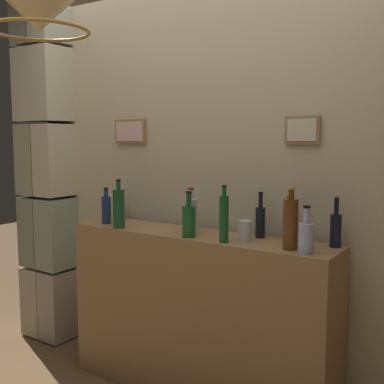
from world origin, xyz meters
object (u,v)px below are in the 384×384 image
(glass_tumbler_rocks, at_px, (245,230))
(pendant_lamp, at_px, (38,9))
(liquor_bottle_whiskey, at_px, (191,215))
(liquor_bottle_brandy, at_px, (306,236))
(liquor_bottle_vodka, at_px, (224,218))
(liquor_bottle_bourbon, at_px, (291,223))
(liquor_bottle_tequila, at_px, (289,223))
(liquor_bottle_port, at_px, (189,220))
(liquor_bottle_mezcal, at_px, (106,209))
(liquor_bottle_rum, at_px, (119,207))
(liquor_bottle_amaro, at_px, (336,228))
(liquor_bottle_gin, at_px, (119,208))
(liquor_bottle_sherry, at_px, (260,221))

(glass_tumbler_rocks, xyz_separation_m, pendant_lamp, (-0.57, -0.87, 1.06))
(liquor_bottle_whiskey, distance_m, liquor_bottle_brandy, 0.76)
(liquor_bottle_vodka, distance_m, liquor_bottle_bourbon, 0.36)
(liquor_bottle_bourbon, bearing_deg, liquor_bottle_vodka, -172.87)
(liquor_bottle_tequila, bearing_deg, liquor_bottle_port, -159.73)
(glass_tumbler_rocks, bearing_deg, liquor_bottle_mezcal, -176.89)
(liquor_bottle_vodka, distance_m, liquor_bottle_tequila, 0.35)
(glass_tumbler_rocks, height_order, pendant_lamp, pendant_lamp)
(liquor_bottle_vodka, xyz_separation_m, liquor_bottle_whiskey, (-0.30, 0.13, -0.03))
(liquor_bottle_whiskey, height_order, liquor_bottle_mezcal, liquor_bottle_whiskey)
(liquor_bottle_rum, height_order, glass_tumbler_rocks, liquor_bottle_rum)
(liquor_bottle_tequila, relative_size, liquor_bottle_amaro, 0.92)
(liquor_bottle_whiskey, distance_m, liquor_bottle_tequila, 0.59)
(liquor_bottle_rum, distance_m, pendant_lamp, 1.51)
(liquor_bottle_tequila, height_order, liquor_bottle_amaro, liquor_bottle_amaro)
(liquor_bottle_gin, bearing_deg, liquor_bottle_bourbon, 2.99)
(pendant_lamp, bearing_deg, liquor_bottle_rum, 115.23)
(liquor_bottle_amaro, bearing_deg, liquor_bottle_rum, 179.45)
(pendant_lamp, bearing_deg, liquor_bottle_mezcal, 116.92)
(liquor_bottle_whiskey, distance_m, liquor_bottle_bourbon, 0.66)
(liquor_bottle_mezcal, distance_m, liquor_bottle_sherry, 1.04)
(liquor_bottle_tequila, relative_size, liquor_bottle_rum, 1.19)
(liquor_bottle_bourbon, height_order, liquor_bottle_gin, liquor_bottle_bourbon)
(liquor_bottle_tequila, xyz_separation_m, liquor_bottle_mezcal, (-1.20, -0.14, -0.00))
(liquor_bottle_port, height_order, glass_tumbler_rocks, liquor_bottle_port)
(liquor_bottle_port, bearing_deg, liquor_bottle_brandy, -0.10)
(liquor_bottle_vodka, bearing_deg, liquor_bottle_brandy, 0.71)
(liquor_bottle_rum, distance_m, liquor_bottle_amaro, 1.50)
(liquor_bottle_amaro, xyz_separation_m, pendant_lamp, (-1.03, -0.98, 1.02))
(liquor_bottle_port, distance_m, liquor_bottle_mezcal, 0.68)
(liquor_bottle_bourbon, relative_size, liquor_bottle_amaro, 1.17)
(liquor_bottle_port, bearing_deg, liquor_bottle_vodka, -1.71)
(liquor_bottle_port, bearing_deg, liquor_bottle_rum, 162.89)
(liquor_bottle_mezcal, relative_size, liquor_bottle_sherry, 0.92)
(liquor_bottle_tequila, bearing_deg, liquor_bottle_sherry, 173.51)
(liquor_bottle_vodka, xyz_separation_m, liquor_bottle_tequila, (0.28, 0.20, -0.03))
(liquor_bottle_brandy, xyz_separation_m, liquor_bottle_tequila, (-0.17, 0.19, 0.02))
(liquor_bottle_whiskey, relative_size, glass_tumbler_rocks, 2.44)
(pendant_lamp, bearing_deg, liquor_bottle_amaro, 43.68)
(glass_tumbler_rocks, distance_m, pendant_lamp, 1.49)
(liquor_bottle_brandy, bearing_deg, liquor_bottle_mezcal, 177.95)
(liquor_bottle_rum, relative_size, liquor_bottle_mezcal, 0.88)
(liquor_bottle_mezcal, distance_m, pendant_lamp, 1.37)
(liquor_bottle_bourbon, height_order, liquor_bottle_sherry, liquor_bottle_bourbon)
(liquor_bottle_vodka, distance_m, liquor_bottle_whiskey, 0.33)
(liquor_bottle_brandy, bearing_deg, liquor_bottle_bourbon, 157.86)
(liquor_bottle_whiskey, xyz_separation_m, liquor_bottle_port, (0.07, -0.12, -0.01))
(liquor_bottle_gin, xyz_separation_m, pendant_lamp, (0.24, -0.75, 0.99))
(liquor_bottle_whiskey, relative_size, liquor_bottle_bourbon, 0.84)
(liquor_bottle_mezcal, xyz_separation_m, liquor_bottle_sherry, (1.02, 0.16, 0.00))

